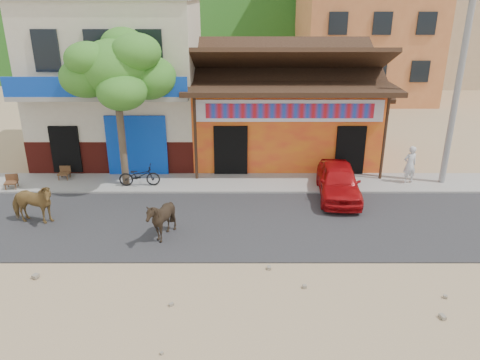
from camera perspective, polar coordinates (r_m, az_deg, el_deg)
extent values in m
plane|color=#9E825B|center=(13.72, 0.05, -10.13)|extent=(120.00, 120.00, 0.00)
cube|color=#28282B|center=(15.88, 0.04, -5.30)|extent=(60.00, 5.00, 0.04)
cube|color=gray|center=(19.05, 0.03, -0.39)|extent=(60.00, 2.00, 0.12)
cube|color=orange|center=(22.41, 5.19, 7.61)|extent=(8.00, 6.00, 3.60)
cube|color=beige|center=(22.64, -14.33, 11.59)|extent=(7.00, 6.00, 7.00)
cube|color=#CC723F|center=(36.79, 15.03, 19.14)|extent=(9.00, 9.00, 12.00)
cube|color=tan|center=(45.43, 24.51, 17.10)|extent=(8.00, 8.00, 10.00)
cylinder|color=gray|center=(19.71, 25.08, 10.64)|extent=(0.24, 0.24, 8.00)
imported|color=olive|center=(17.04, -24.02, -2.66)|extent=(1.77, 0.98, 1.42)
imported|color=black|center=(14.78, -9.58, -4.72)|extent=(1.62, 1.56, 1.38)
imported|color=#AE0C0F|center=(18.02, 11.92, -0.13)|extent=(1.78, 3.80, 1.26)
imported|color=black|center=(18.94, -12.16, 0.53)|extent=(1.64, 0.66, 0.85)
imported|color=silver|center=(19.89, 20.00, 1.78)|extent=(0.64, 0.50, 1.55)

